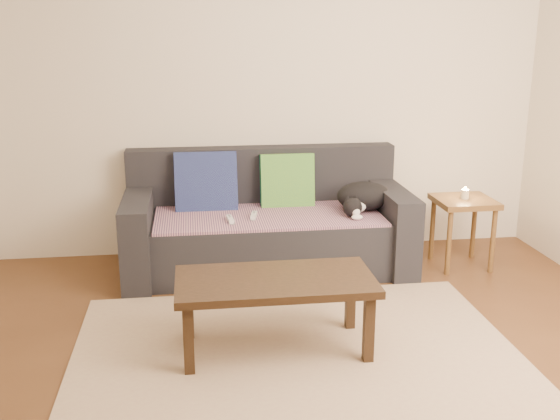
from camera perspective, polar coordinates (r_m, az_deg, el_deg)
The scene contains 13 objects.
ground at distance 3.65m, azimuth 1.81°, elevation -13.53°, with size 4.50×4.50×0.00m, color brown.
back_wall at distance 5.19m, azimuth -1.77°, elevation 10.38°, with size 4.50×0.04×2.60m, color beige.
sofa at distance 4.96m, azimuth -1.15°, elevation -1.55°, with size 2.10×0.94×0.87m.
throw_blanket at distance 4.84m, azimuth -1.03°, elevation -0.50°, with size 1.66×0.74×0.02m, color #3C294D.
cushion_navy at distance 5.01m, azimuth -6.46°, elevation 2.33°, with size 0.47×0.12×0.47m, color #140F43.
cushion_green at distance 5.06m, azimuth 0.62°, elevation 2.57°, with size 0.41×0.10×0.41m, color #0C4E3B.
cat at distance 4.95m, azimuth 7.25°, elevation 1.11°, with size 0.52×0.49×0.22m.
wii_remote_a at distance 4.67m, azimuth -4.36°, elevation -0.82°, with size 0.15×0.04×0.03m, color white.
wii_remote_b at distance 4.76m, azimuth -2.30°, elevation -0.48°, with size 0.15×0.04×0.03m, color white.
side_table at distance 5.13m, azimuth 15.70°, elevation -0.05°, with size 0.43×0.43×0.53m.
candle at distance 5.10m, azimuth 15.80°, elevation 1.36°, with size 0.06×0.06×0.09m.
rug at distance 3.77m, azimuth 1.43°, elevation -12.35°, with size 2.50×1.80×0.01m, color tan.
coffee_table at distance 3.66m, azimuth -0.42°, elevation -6.74°, with size 1.10×0.55×0.44m.
Camera 1 is at (-0.54, -3.14, 1.78)m, focal length 42.00 mm.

